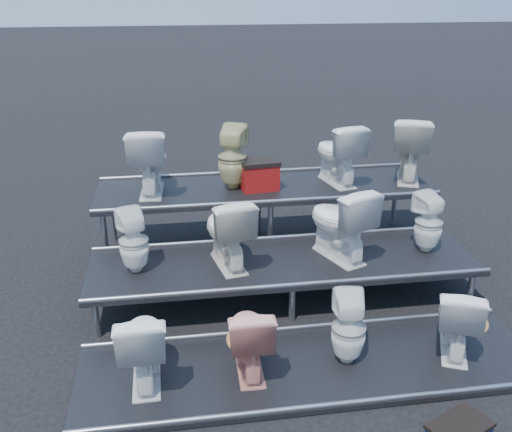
{
  "coord_description": "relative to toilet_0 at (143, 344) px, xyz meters",
  "views": [
    {
      "loc": [
        -1.14,
        -5.46,
        3.32
      ],
      "look_at": [
        -0.29,
        0.1,
        0.96
      ],
      "focal_mm": 40.0,
      "sensor_mm": 36.0,
      "label": 1
    }
  ],
  "objects": [
    {
      "name": "ground",
      "position": [
        1.48,
        1.3,
        -0.43
      ],
      "size": [
        80.0,
        80.0,
        0.0
      ],
      "primitive_type": "plane",
      "color": "black",
      "rests_on": "ground"
    },
    {
      "name": "tier_front",
      "position": [
        1.48,
        0.0,
        -0.4
      ],
      "size": [
        4.2,
        1.2,
        0.06
      ],
      "primitive_type": "cube",
      "color": "black",
      "rests_on": "ground"
    },
    {
      "name": "tier_mid",
      "position": [
        1.48,
        1.3,
        -0.2
      ],
      "size": [
        4.2,
        1.2,
        0.46
      ],
      "primitive_type": "cube",
      "color": "black",
      "rests_on": "ground"
    },
    {
      "name": "tier_back",
      "position": [
        1.48,
        2.6,
        -0.0
      ],
      "size": [
        4.2,
        1.2,
        0.86
      ],
      "primitive_type": "cube",
      "color": "black",
      "rests_on": "ground"
    },
    {
      "name": "toilet_0",
      "position": [
        0.0,
        0.0,
        0.0
      ],
      "size": [
        0.43,
        0.74,
        0.75
      ],
      "primitive_type": "imported",
      "rotation": [
        0.0,
        0.0,
        3.16
      ],
      "color": "white",
      "rests_on": "tier_front"
    },
    {
      "name": "toilet_1",
      "position": [
        0.91,
        0.0,
        -0.02
      ],
      "size": [
        0.41,
        0.7,
        0.71
      ],
      "primitive_type": "imported",
      "rotation": [
        0.0,
        0.0,
        3.12
      ],
      "color": "#EC9785",
      "rests_on": "tier_front"
    },
    {
      "name": "toilet_2",
      "position": [
        1.82,
        0.0,
        -0.03
      ],
      "size": [
        0.36,
        0.36,
        0.69
      ],
      "primitive_type": "imported",
      "rotation": [
        0.0,
        0.0,
        2.99
      ],
      "color": "white",
      "rests_on": "tier_front"
    },
    {
      "name": "toilet_3",
      "position": [
        2.86,
        0.0,
        -0.02
      ],
      "size": [
        0.65,
        0.81,
        0.72
      ],
      "primitive_type": "imported",
      "rotation": [
        0.0,
        0.0,
        2.73
      ],
      "color": "white",
      "rests_on": "tier_front"
    },
    {
      "name": "toilet_4",
      "position": [
        -0.1,
        1.3,
        0.37
      ],
      "size": [
        0.39,
        0.39,
        0.69
      ],
      "primitive_type": "imported",
      "rotation": [
        0.0,
        0.0,
        3.44
      ],
      "color": "white",
      "rests_on": "tier_mid"
    },
    {
      "name": "toilet_5",
      "position": [
        0.87,
        1.3,
        0.42
      ],
      "size": [
        0.58,
        0.85,
        0.79
      ],
      "primitive_type": "imported",
      "rotation": [
        0.0,
        0.0,
        3.33
      ],
      "color": "silver",
      "rests_on": "tier_mid"
    },
    {
      "name": "toilet_6",
      "position": [
        2.09,
        1.3,
        0.44
      ],
      "size": [
        0.74,
        0.94,
        0.84
      ],
      "primitive_type": "imported",
      "rotation": [
        0.0,
        0.0,
        3.52
      ],
      "color": "white",
      "rests_on": "tier_mid"
    },
    {
      "name": "toilet_7",
      "position": [
        3.12,
        1.3,
        0.37
      ],
      "size": [
        0.38,
        0.39,
        0.69
      ],
      "primitive_type": "imported",
      "rotation": [
        0.0,
        0.0,
        3.42
      ],
      "color": "white",
      "rests_on": "tier_mid"
    },
    {
      "name": "toilet_8",
      "position": [
        0.06,
        2.6,
        0.84
      ],
      "size": [
        0.51,
        0.84,
        0.83
      ],
      "primitive_type": "imported",
      "rotation": [
        0.0,
        0.0,
        3.08
      ],
      "color": "white",
      "rests_on": "tier_back"
    },
    {
      "name": "toilet_9",
      "position": [
        1.08,
        2.6,
        0.83
      ],
      "size": [
        0.47,
        0.48,
        0.8
      ],
      "primitive_type": "imported",
      "rotation": [
        0.0,
        0.0,
        2.77
      ],
      "color": "#CAC185",
      "rests_on": "tier_back"
    },
    {
      "name": "toilet_10",
      "position": [
        2.42,
        2.6,
        0.82
      ],
      "size": [
        0.61,
        0.86,
        0.79
      ],
      "primitive_type": "imported",
      "rotation": [
        0.0,
        0.0,
        3.37
      ],
      "color": "white",
      "rests_on": "tier_back"
    },
    {
      "name": "toilet_11",
      "position": [
        3.4,
        2.6,
        0.85
      ],
      "size": [
        0.74,
        0.94,
        0.85
      ],
      "primitive_type": "imported",
      "rotation": [
        0.0,
        0.0,
        2.77
      ],
      "color": "silver",
      "rests_on": "tier_back"
    },
    {
      "name": "red_crate",
      "position": [
        1.4,
        2.54,
        0.59
      ],
      "size": [
        0.49,
        0.41,
        0.32
      ],
      "primitive_type": "cube",
      "rotation": [
        0.0,
        0.0,
        0.12
      ],
      "color": "#9C1411",
      "rests_on": "tier_back"
    }
  ]
}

